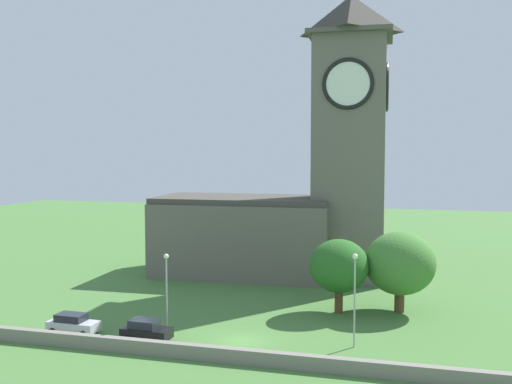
{
  "coord_description": "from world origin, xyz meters",
  "views": [
    {
      "loc": [
        12.98,
        -44.34,
        15.62
      ],
      "look_at": [
        -1.38,
        9.88,
        11.62
      ],
      "focal_mm": 40.22,
      "sensor_mm": 36.0,
      "label": 1
    }
  ],
  "objects_px": {
    "streetlamp_central": "(355,286)",
    "car_silver": "(73,324)",
    "church": "(295,188)",
    "tree_by_tower": "(339,266)",
    "streetlamp_west_mid": "(166,281)",
    "tree_churchyard": "(400,263)",
    "car_black": "(146,331)"
  },
  "relations": [
    {
      "from": "streetlamp_west_mid",
      "to": "tree_churchyard",
      "type": "relative_size",
      "value": 0.89
    },
    {
      "from": "car_silver",
      "to": "tree_churchyard",
      "type": "relative_size",
      "value": 0.56
    },
    {
      "from": "tree_by_tower",
      "to": "car_black",
      "type": "bearing_deg",
      "value": -138.63
    },
    {
      "from": "car_black",
      "to": "streetlamp_west_mid",
      "type": "relative_size",
      "value": 0.59
    },
    {
      "from": "streetlamp_west_mid",
      "to": "tree_churchyard",
      "type": "xyz_separation_m",
      "value": [
        19.05,
        12.27,
        0.11
      ]
    },
    {
      "from": "streetlamp_central",
      "to": "tree_churchyard",
      "type": "height_order",
      "value": "tree_churchyard"
    },
    {
      "from": "streetlamp_central",
      "to": "car_silver",
      "type": "bearing_deg",
      "value": -173.35
    },
    {
      "from": "streetlamp_west_mid",
      "to": "tree_churchyard",
      "type": "distance_m",
      "value": 22.66
    },
    {
      "from": "tree_churchyard",
      "to": "tree_by_tower",
      "type": "bearing_deg",
      "value": -161.99
    },
    {
      "from": "church",
      "to": "streetlamp_central",
      "type": "distance_m",
      "value": 27.25
    },
    {
      "from": "tree_by_tower",
      "to": "streetlamp_central",
      "type": "bearing_deg",
      "value": -76.25
    },
    {
      "from": "streetlamp_central",
      "to": "tree_churchyard",
      "type": "bearing_deg",
      "value": 73.61
    },
    {
      "from": "streetlamp_central",
      "to": "tree_by_tower",
      "type": "xyz_separation_m",
      "value": [
        -2.33,
        9.52,
        -0.42
      ]
    },
    {
      "from": "streetlamp_central",
      "to": "streetlamp_west_mid",
      "type": "bearing_deg",
      "value": -176.69
    },
    {
      "from": "streetlamp_west_mid",
      "to": "streetlamp_central",
      "type": "bearing_deg",
      "value": 3.31
    },
    {
      "from": "church",
      "to": "tree_by_tower",
      "type": "xyz_separation_m",
      "value": [
        7.32,
        -15.25,
        -6.43
      ]
    },
    {
      "from": "streetlamp_central",
      "to": "car_black",
      "type": "bearing_deg",
      "value": -169.56
    },
    {
      "from": "tree_churchyard",
      "to": "tree_by_tower",
      "type": "height_order",
      "value": "tree_churchyard"
    },
    {
      "from": "car_silver",
      "to": "church",
      "type": "bearing_deg",
      "value": 63.12
    },
    {
      "from": "church",
      "to": "car_silver",
      "type": "xyz_separation_m",
      "value": [
        -13.95,
        -27.52,
        -10.13
      ]
    },
    {
      "from": "car_black",
      "to": "streetlamp_central",
      "type": "relative_size",
      "value": 0.54
    },
    {
      "from": "car_silver",
      "to": "tree_by_tower",
      "type": "height_order",
      "value": "tree_by_tower"
    },
    {
      "from": "tree_by_tower",
      "to": "church",
      "type": "bearing_deg",
      "value": 115.66
    },
    {
      "from": "church",
      "to": "car_black",
      "type": "relative_size",
      "value": 8.33
    },
    {
      "from": "streetlamp_west_mid",
      "to": "tree_churchyard",
      "type": "height_order",
      "value": "tree_churchyard"
    },
    {
      "from": "car_black",
      "to": "tree_by_tower",
      "type": "xyz_separation_m",
      "value": [
        14.28,
        12.58,
        3.64
      ]
    },
    {
      "from": "car_black",
      "to": "streetlamp_central",
      "type": "height_order",
      "value": "streetlamp_central"
    },
    {
      "from": "car_silver",
      "to": "streetlamp_central",
      "type": "bearing_deg",
      "value": 6.65
    },
    {
      "from": "streetlamp_central",
      "to": "tree_by_tower",
      "type": "height_order",
      "value": "streetlamp_central"
    },
    {
      "from": "car_black",
      "to": "streetlamp_central",
      "type": "distance_m",
      "value": 17.37
    },
    {
      "from": "streetlamp_west_mid",
      "to": "tree_by_tower",
      "type": "relative_size",
      "value": 0.97
    },
    {
      "from": "church",
      "to": "streetlamp_central",
      "type": "relative_size",
      "value": 4.52
    }
  ]
}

